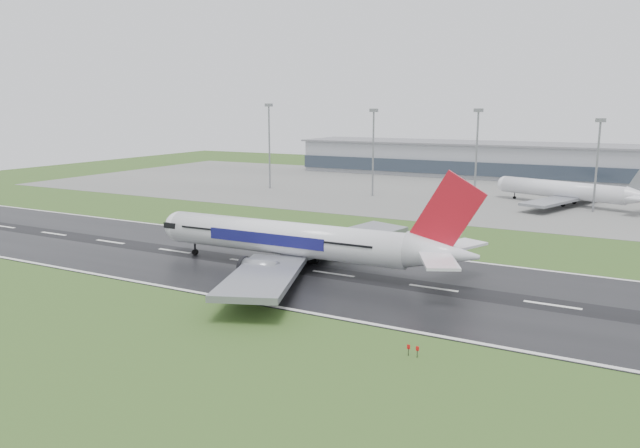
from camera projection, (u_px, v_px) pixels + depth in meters
The scene contains 10 objects.
ground at pixel (433, 288), 106.63m from camera, with size 520.00×520.00×0.00m, color #2E4E1C.
runway at pixel (433, 288), 106.62m from camera, with size 400.00×45.00×0.10m, color black.
apron at pixel (539, 197), 215.00m from camera, with size 400.00×130.00×0.08m, color slate.
terminal at pixel (560, 163), 265.59m from camera, with size 240.00×36.00×15.00m, color gray.
main_airliner at pixel (304, 220), 116.82m from camera, with size 68.30×65.05×20.16m, color white, non-canonical shape.
parked_airliner at pixel (569, 181), 195.80m from camera, with size 54.35×50.60×15.93m, color silver, non-canonical shape.
floodmast_0 at pixel (269, 148), 235.66m from camera, with size 0.64×0.64×32.15m, color gray.
floodmast_1 at pixel (373, 155), 215.45m from camera, with size 0.64×0.64×30.22m, color gray.
floodmast_2 at pixel (476, 159), 198.38m from camera, with size 0.64×0.64×30.29m, color gray.
floodmast_3 at pixel (597, 168), 181.81m from camera, with size 0.64×0.64×27.43m, color gray.
Camera 1 is at (30.15, -100.00, 31.68)m, focal length 33.57 mm.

